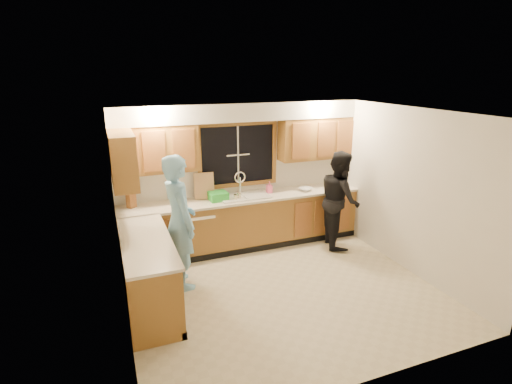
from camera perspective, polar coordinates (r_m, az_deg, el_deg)
floor at (r=5.88m, az=3.74°, el=-13.77°), size 4.20×4.20×0.00m
ceiling at (r=5.08m, az=4.29°, el=11.23°), size 4.20×4.20×0.00m
wall_back at (r=7.04m, az=-2.59°, el=2.56°), size 4.20×0.00×4.20m
wall_left at (r=4.89m, az=-18.98°, el=-5.05°), size 0.00×3.80×3.80m
wall_right at (r=6.50m, az=21.01°, el=0.16°), size 0.00×3.80×3.80m
base_cabinets_back at (r=7.02m, az=-1.71°, el=-4.43°), size 4.20×0.60×0.88m
base_cabinets_left at (r=5.56m, az=-15.23°, el=-11.17°), size 0.60×1.90×0.88m
countertop_back at (r=6.85m, az=-1.70°, el=-0.89°), size 4.20×0.63×0.04m
countertop_left at (r=5.36m, az=-15.45°, el=-6.81°), size 0.63×1.90×0.04m
upper_cabinets_left at (r=6.45m, az=-14.31°, el=5.93°), size 1.35×0.33×0.75m
upper_cabinets_right at (r=7.35m, az=8.45°, el=7.59°), size 1.35×0.33×0.75m
upper_cabinets_return at (r=5.81m, az=-18.50°, el=4.38°), size 0.33×0.90×0.75m
soffit at (r=6.68m, az=-2.22°, el=11.37°), size 4.20×0.35×0.30m
window_frame at (r=6.95m, az=-2.60°, el=5.33°), size 1.44×0.03×1.14m
sink at (r=6.88m, az=-1.75°, el=-1.12°), size 0.86×0.52×0.57m
dishwasher at (r=6.81m, az=-8.46°, el=-5.60°), size 0.60×0.56×0.82m
stove at (r=5.05m, az=-14.46°, el=-14.00°), size 0.58×0.75×0.90m
man at (r=5.70m, az=-10.86°, el=-4.26°), size 0.57×0.77×1.94m
woman at (r=7.10m, az=11.86°, el=-1.02°), size 0.86×0.98×1.70m
knife_block at (r=6.61m, az=-17.40°, el=-1.16°), size 0.16×0.16×0.23m
cutting_board at (r=6.76m, az=-7.43°, el=0.89°), size 0.35×0.16×0.44m
dish_crate at (r=6.70m, az=-5.42°, el=-0.59°), size 0.31×0.29×0.14m
soap_bottle at (r=7.06m, az=1.92°, el=0.69°), size 0.10×0.10×0.21m
bowl at (r=7.25m, az=7.11°, el=0.39°), size 0.30×0.30×0.06m
can_left at (r=6.65m, az=-2.95°, el=-0.80°), size 0.06×0.06×0.11m
can_right at (r=6.70m, az=-2.43°, el=-0.60°), size 0.08×0.08×0.12m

